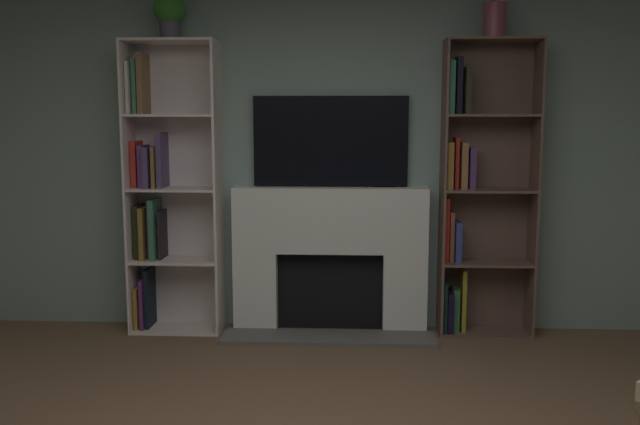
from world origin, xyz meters
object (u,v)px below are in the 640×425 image
(fireplace, at_px, (330,256))
(potted_plant, at_px, (169,12))
(vase_with_flowers, at_px, (495,17))
(bookshelf_right, at_px, (476,194))
(tv, at_px, (331,141))
(bookshelf_left, at_px, (165,191))

(fireplace, height_order, potted_plant, potted_plant)
(fireplace, bearing_deg, vase_with_flowers, -2.31)
(bookshelf_right, bearing_deg, vase_with_flowers, -33.57)
(tv, distance_m, bookshelf_left, 1.28)
(tv, bearing_deg, potted_plant, -173.98)
(tv, height_order, potted_plant, potted_plant)
(tv, height_order, bookshelf_right, bookshelf_right)
(potted_plant, bearing_deg, vase_with_flowers, 0.01)
(potted_plant, height_order, vase_with_flowers, vase_with_flowers)
(potted_plant, relative_size, vase_with_flowers, 0.78)
(bookshelf_left, bearing_deg, fireplace, 0.42)
(tv, xyz_separation_m, vase_with_flowers, (1.14, -0.12, 0.86))
(bookshelf_left, bearing_deg, bookshelf_right, 0.42)
(fireplace, distance_m, potted_plant, 2.09)
(bookshelf_left, distance_m, vase_with_flowers, 2.66)
(tv, relative_size, bookshelf_left, 0.53)
(potted_plant, distance_m, vase_with_flowers, 2.28)
(tv, xyz_separation_m, bookshelf_left, (-1.22, -0.08, -0.37))
(tv, relative_size, vase_with_flowers, 2.66)
(tv, relative_size, potted_plant, 3.39)
(bookshelf_right, xyz_separation_m, potted_plant, (-2.19, -0.05, 1.28))
(tv, xyz_separation_m, potted_plant, (-1.14, -0.12, 0.91))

